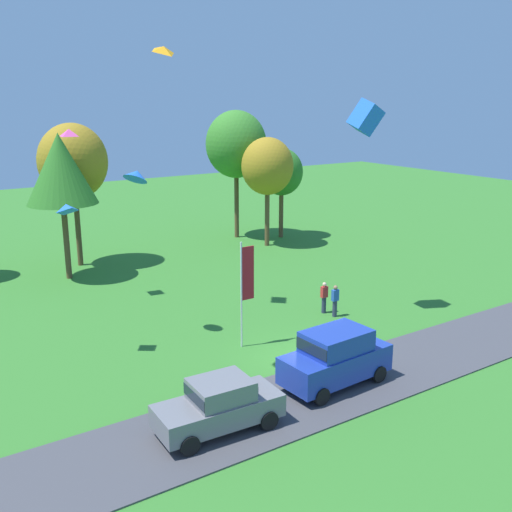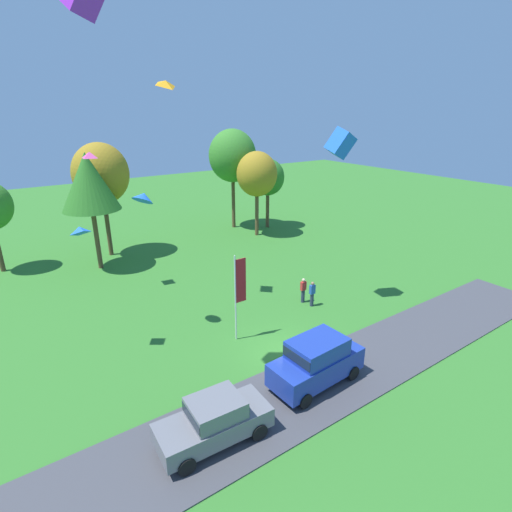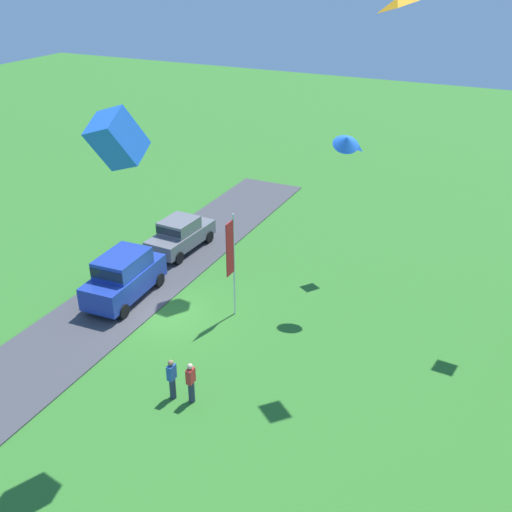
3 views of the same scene
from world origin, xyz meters
The scene contains 11 objects.
ground_plane centered at (0.00, 0.00, 0.00)m, with size 120.00×120.00×0.00m, color #337528.
pavement_strip centered at (0.00, -2.71, 0.03)m, with size 36.00×4.40×0.06m, color #424247.
car_sedan_far_end centered at (-5.88, -2.91, 1.04)m, with size 4.48×2.13×1.84m.
car_suv_by_flagpole centered at (-0.32, -2.54, 1.30)m, with size 4.69×2.24×2.28m.
person_watching_sky centered at (4.68, 4.15, 0.88)m, with size 0.36×0.24×1.71m.
person_on_lawn centered at (4.80, 3.41, 0.88)m, with size 0.36×0.24×1.71m.
flag_banner centered at (-1.14, 2.80, 3.16)m, with size 0.71×0.08×4.99m.
kite_box_low_drifter centered at (6.17, 3.18, 10.23)m, with size 1.00×1.00×1.40m, color blue.
kite_diamond_topmost centered at (-8.00, 6.05, 6.70)m, with size 0.72×0.75×0.33m, color blue.
kite_delta_high_left centered at (-4.58, 6.57, 7.79)m, with size 1.12×1.12×0.43m, color blue.
kite_diamond_high_right centered at (-1.94, 8.77, 13.42)m, with size 0.91×1.09×0.29m, color orange.
Camera 3 is at (19.30, 13.79, 14.91)m, focal length 42.00 mm.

